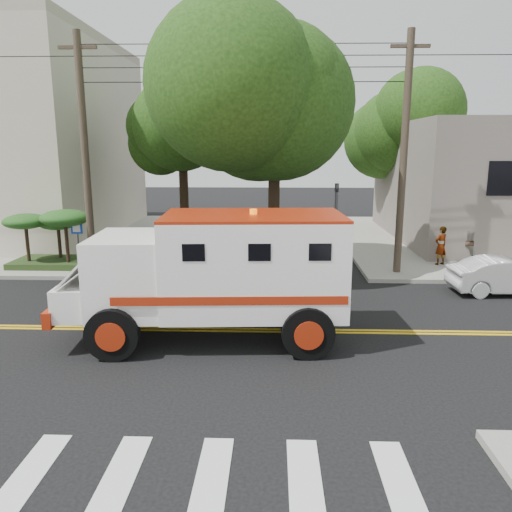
{
  "coord_description": "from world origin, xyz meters",
  "views": [
    {
      "loc": [
        1.51,
        -12.84,
        4.87
      ],
      "look_at": [
        0.96,
        2.19,
        1.6
      ],
      "focal_mm": 35.0,
      "sensor_mm": 36.0,
      "label": 1
    }
  ],
  "objects_px": {
    "parked_sedan": "(507,276)",
    "pedestrian_a": "(441,246)",
    "pedestrian_b": "(468,241)",
    "armored_truck": "(217,269)"
  },
  "relations": [
    {
      "from": "parked_sedan",
      "to": "pedestrian_a",
      "type": "height_order",
      "value": "pedestrian_a"
    },
    {
      "from": "pedestrian_a",
      "to": "pedestrian_b",
      "type": "height_order",
      "value": "pedestrian_b"
    },
    {
      "from": "parked_sedan",
      "to": "pedestrian_b",
      "type": "height_order",
      "value": "pedestrian_b"
    },
    {
      "from": "parked_sedan",
      "to": "pedestrian_a",
      "type": "bearing_deg",
      "value": 13.94
    },
    {
      "from": "parked_sedan",
      "to": "pedestrian_b",
      "type": "distance_m",
      "value": 4.44
    },
    {
      "from": "armored_truck",
      "to": "parked_sedan",
      "type": "height_order",
      "value": "armored_truck"
    },
    {
      "from": "armored_truck",
      "to": "pedestrian_b",
      "type": "bearing_deg",
      "value": 39.18
    },
    {
      "from": "pedestrian_a",
      "to": "armored_truck",
      "type": "bearing_deg",
      "value": 15.14
    },
    {
      "from": "pedestrian_a",
      "to": "pedestrian_b",
      "type": "xyz_separation_m",
      "value": [
        1.36,
        0.75,
        0.07
      ]
    },
    {
      "from": "parked_sedan",
      "to": "pedestrian_a",
      "type": "xyz_separation_m",
      "value": [
        -1.07,
        3.67,
        0.32
      ]
    }
  ]
}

